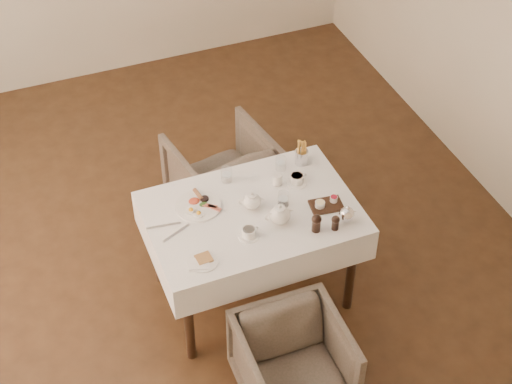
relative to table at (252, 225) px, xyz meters
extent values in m
plane|color=#311D10|center=(-0.19, 0.49, -0.64)|extent=(5.00, 5.00, 0.00)
plane|color=#BEB298|center=(2.06, 0.49, 0.81)|extent=(0.00, 5.00, 5.00)
cube|color=black|center=(0.00, 0.00, 0.08)|extent=(1.20, 0.80, 0.04)
cube|color=white|center=(0.00, 0.00, 0.00)|extent=(1.28, 0.88, 0.23)
cylinder|color=black|center=(-0.54, 0.34, -0.29)|extent=(0.06, 0.06, 0.70)
cylinder|color=black|center=(0.54, 0.34, -0.29)|extent=(0.06, 0.06, 0.70)
cylinder|color=black|center=(-0.54, -0.34, -0.29)|extent=(0.06, 0.06, 0.70)
cylinder|color=black|center=(0.54, -0.34, -0.29)|extent=(0.06, 0.06, 0.70)
imported|color=#453E33|center=(-0.06, -0.81, -0.36)|extent=(0.62, 0.63, 0.57)
imported|color=#453E33|center=(0.11, 0.85, -0.32)|extent=(0.78, 0.80, 0.64)
cylinder|color=white|center=(-0.29, 0.16, 0.12)|extent=(0.28, 0.28, 0.01)
ellipsoid|color=#B0371F|center=(-0.30, 0.20, 0.14)|extent=(0.07, 0.06, 0.02)
cylinder|color=brown|center=(-0.26, 0.24, 0.14)|extent=(0.04, 0.10, 0.03)
cylinder|color=black|center=(-0.24, 0.19, 0.13)|extent=(0.05, 0.05, 0.02)
cube|color=maroon|center=(-0.22, 0.11, 0.13)|extent=(0.09, 0.09, 0.01)
ellipsoid|color=#264C19|center=(-0.26, 0.15, 0.13)|extent=(0.06, 0.05, 0.02)
cylinder|color=white|center=(-0.41, -0.28, 0.12)|extent=(0.18, 0.18, 0.01)
cube|color=brown|center=(-0.40, -0.27, 0.13)|extent=(0.09, 0.09, 0.01)
cube|color=white|center=(-0.44, -0.30, 0.13)|extent=(0.14, 0.12, 0.01)
cylinder|color=white|center=(0.24, 0.17, 0.16)|extent=(0.08, 0.08, 0.07)
cylinder|color=white|center=(-0.09, -0.19, 0.12)|extent=(0.12, 0.12, 0.01)
cylinder|color=white|center=(-0.09, -0.19, 0.15)|extent=(0.09, 0.09, 0.05)
cylinder|color=#976944|center=(-0.09, -0.19, 0.18)|extent=(0.07, 0.07, 0.00)
cylinder|color=white|center=(0.36, 0.14, 0.12)|extent=(0.13, 0.13, 0.01)
cylinder|color=white|center=(0.36, 0.14, 0.15)|extent=(0.09, 0.09, 0.06)
cylinder|color=#976944|center=(0.36, 0.14, 0.18)|extent=(0.07, 0.07, 0.00)
cylinder|color=silver|center=(-0.05, 0.32, 0.17)|extent=(0.08, 0.08, 0.10)
cylinder|color=silver|center=(0.20, -0.02, 0.16)|extent=(0.09, 0.09, 0.10)
cylinder|color=silver|center=(0.32, 0.30, 0.16)|extent=(0.09, 0.09, 0.09)
cube|color=black|center=(0.44, -0.13, 0.13)|extent=(0.21, 0.16, 0.02)
cylinder|color=white|center=(0.40, -0.13, 0.15)|extent=(0.06, 0.06, 0.03)
cylinder|color=maroon|center=(0.49, -0.12, 0.15)|extent=(0.05, 0.05, 0.03)
cylinder|color=silver|center=(0.47, 0.31, 0.17)|extent=(0.09, 0.09, 0.10)
cube|color=silver|center=(-0.54, 0.08, 0.12)|extent=(0.21, 0.04, 0.00)
cube|color=silver|center=(-0.48, -0.01, 0.12)|extent=(0.19, 0.10, 0.00)
camera|label=1|loc=(-1.25, -3.21, 3.41)|focal=55.00mm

